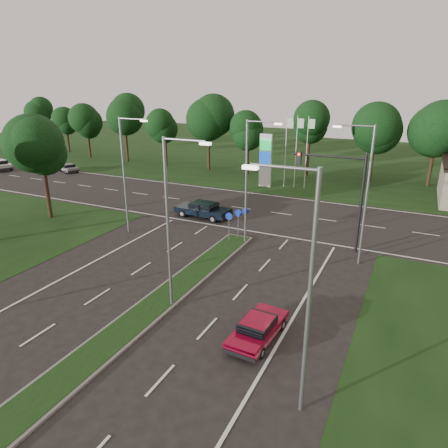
% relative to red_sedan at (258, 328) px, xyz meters
% --- Properties ---
extents(ground, '(160.00, 160.00, 0.00)m').
position_rel_red_sedan_xyz_m(ground, '(-6.00, -5.31, -0.58)').
color(ground, black).
rests_on(ground, ground).
extents(verge_far, '(160.00, 50.00, 0.02)m').
position_rel_red_sedan_xyz_m(verge_far, '(-6.00, 49.69, -0.58)').
color(verge_far, black).
rests_on(verge_far, ground).
extents(cross_road, '(160.00, 12.00, 0.02)m').
position_rel_red_sedan_xyz_m(cross_road, '(-6.00, 18.69, -0.58)').
color(cross_road, black).
rests_on(cross_road, ground).
extents(median_kerb, '(2.00, 26.00, 0.12)m').
position_rel_red_sedan_xyz_m(median_kerb, '(-6.00, -1.31, -0.52)').
color(median_kerb, slate).
rests_on(median_kerb, ground).
extents(streetlight_median_near, '(2.53, 0.22, 9.00)m').
position_rel_red_sedan_xyz_m(streetlight_median_near, '(-5.00, 0.69, 4.50)').
color(streetlight_median_near, gray).
rests_on(streetlight_median_near, ground).
extents(streetlight_median_far, '(2.53, 0.22, 9.00)m').
position_rel_red_sedan_xyz_m(streetlight_median_far, '(-5.00, 10.69, 4.50)').
color(streetlight_median_far, gray).
rests_on(streetlight_median_far, ground).
extents(streetlight_left_far, '(2.53, 0.22, 9.00)m').
position_rel_red_sedan_xyz_m(streetlight_left_far, '(-14.30, 8.69, 4.50)').
color(streetlight_left_far, gray).
rests_on(streetlight_left_far, ground).
extents(streetlight_right_far, '(2.53, 0.22, 9.00)m').
position_rel_red_sedan_xyz_m(streetlight_right_far, '(2.80, 10.69, 4.50)').
color(streetlight_right_far, gray).
rests_on(streetlight_right_far, ground).
extents(streetlight_right_near, '(2.53, 0.22, 9.00)m').
position_rel_red_sedan_xyz_m(streetlight_right_near, '(2.80, -3.31, 4.50)').
color(streetlight_right_near, gray).
rests_on(streetlight_right_near, ground).
extents(traffic_signal, '(5.10, 0.42, 7.00)m').
position_rel_red_sedan_xyz_m(traffic_signal, '(1.19, 12.68, 4.08)').
color(traffic_signal, black).
rests_on(traffic_signal, ground).
extents(median_signs, '(1.16, 1.76, 2.38)m').
position_rel_red_sedan_xyz_m(median_signs, '(-6.00, 11.09, 1.14)').
color(median_signs, gray).
rests_on(median_signs, ground).
extents(gas_pylon, '(5.80, 1.26, 8.00)m').
position_rel_red_sedan_xyz_m(gas_pylon, '(-9.79, 27.73, 2.62)').
color(gas_pylon, silver).
rests_on(gas_pylon, ground).
extents(tree_left_far, '(5.20, 5.20, 8.86)m').
position_rel_red_sedan_xyz_m(tree_left_far, '(-23.90, 8.62, 5.53)').
color(tree_left_far, black).
rests_on(tree_left_far, ground).
extents(treeline_far, '(6.00, 6.00, 9.90)m').
position_rel_red_sedan_xyz_m(treeline_far, '(-5.90, 34.62, 6.26)').
color(treeline_far, black).
rests_on(treeline_far, ground).
extents(red_sedan, '(1.80, 3.98, 1.07)m').
position_rel_red_sedan_xyz_m(red_sedan, '(0.00, 0.00, 0.00)').
color(red_sedan, maroon).
rests_on(red_sedan, ground).
extents(navy_sedan, '(5.02, 2.27, 1.35)m').
position_rel_red_sedan_xyz_m(navy_sedan, '(-10.97, 14.69, 0.15)').
color(navy_sedan, black).
rests_on(navy_sedan, ground).
extents(far_car_a, '(4.07, 2.92, 1.08)m').
position_rel_red_sedan_xyz_m(far_car_a, '(-36.71, 23.68, 0.00)').
color(far_car_a, gray).
rests_on(far_car_a, ground).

